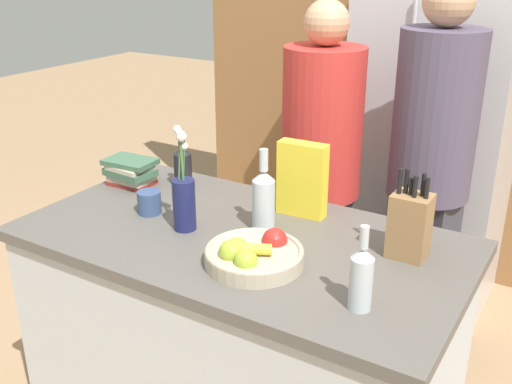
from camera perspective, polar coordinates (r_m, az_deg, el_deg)
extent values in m
cube|color=silver|center=(2.26, -1.38, -14.87)|extent=(1.44, 0.78, 0.86)
cube|color=#56514C|center=(2.02, -1.50, -4.60)|extent=(1.50, 0.81, 0.04)
cube|color=olive|center=(3.52, 15.28, 13.35)|extent=(2.70, 0.12, 2.60)
cube|color=#B7B7BC|center=(3.19, 16.58, 6.18)|extent=(0.75, 0.60, 1.93)
cylinder|color=#B7B7BC|center=(2.89, 13.98, 6.82)|extent=(0.02, 0.02, 1.06)
cylinder|color=tan|center=(1.82, -0.17, -6.25)|extent=(0.30, 0.30, 0.05)
torus|color=tan|center=(1.81, -0.17, -5.62)|extent=(0.30, 0.30, 0.02)
sphere|color=#99B233|center=(1.74, -0.97, -6.56)|extent=(0.07, 0.07, 0.07)
sphere|color=red|center=(1.86, 1.79, -4.63)|extent=(0.08, 0.08, 0.08)
sphere|color=#99B233|center=(1.78, -2.37, -5.69)|extent=(0.07, 0.07, 0.07)
sphere|color=#99B233|center=(1.80, -1.82, -5.57)|extent=(0.08, 0.08, 0.08)
cylinder|color=yellow|center=(1.78, -0.91, -5.43)|extent=(0.15, 0.10, 0.03)
cube|color=olive|center=(1.89, 14.43, -3.15)|extent=(0.12, 0.10, 0.21)
cylinder|color=black|center=(1.84, 13.54, 0.87)|extent=(0.01, 0.01, 0.09)
cylinder|color=black|center=(1.85, 14.14, 0.87)|extent=(0.01, 0.01, 0.09)
cylinder|color=black|center=(1.85, 14.57, 0.42)|extent=(0.01, 0.01, 0.06)
cylinder|color=black|center=(1.83, 14.91, 0.35)|extent=(0.01, 0.01, 0.08)
cylinder|color=black|center=(1.85, 15.64, 0.55)|extent=(0.01, 0.01, 0.08)
cylinder|color=black|center=(1.83, 15.97, 0.21)|extent=(0.01, 0.01, 0.08)
cylinder|color=#191E4C|center=(2.03, -6.85, -1.21)|extent=(0.08, 0.08, 0.18)
cylinder|color=#477538|center=(1.97, -7.03, 3.17)|extent=(0.01, 0.01, 0.15)
sphere|color=white|center=(1.95, -7.11, 5.25)|extent=(0.03, 0.03, 0.03)
cylinder|color=#477538|center=(1.98, -6.88, 2.75)|extent=(0.02, 0.01, 0.11)
sphere|color=white|center=(1.97, -6.86, 4.36)|extent=(0.03, 0.03, 0.03)
cylinder|color=#477538|center=(1.97, -7.28, 3.53)|extent=(0.01, 0.03, 0.17)
sphere|color=white|center=(1.95, -7.53, 5.95)|extent=(0.03, 0.03, 0.03)
cylinder|color=#477538|center=(1.97, -7.14, 3.33)|extent=(0.01, 0.01, 0.16)
sphere|color=white|center=(1.94, -7.29, 5.59)|extent=(0.02, 0.02, 0.02)
cube|color=yellow|center=(2.12, 4.42, 1.21)|extent=(0.18, 0.07, 0.27)
cylinder|color=#334770|center=(2.19, -10.13, -0.98)|extent=(0.09, 0.09, 0.08)
torus|color=#334770|center=(2.24, -10.14, -0.47)|extent=(0.05, 0.05, 0.06)
cube|color=maroon|center=(2.49, -11.72, 0.92)|extent=(0.18, 0.13, 0.02)
cube|color=#B7A88E|center=(2.48, -11.78, 1.35)|extent=(0.17, 0.12, 0.03)
cube|color=#3D6047|center=(2.46, -11.90, 1.86)|extent=(0.20, 0.14, 0.03)
cube|color=#B7A88E|center=(2.46, -11.93, 2.35)|extent=(0.17, 0.14, 0.02)
cube|color=#3D6047|center=(2.46, -11.90, 2.84)|extent=(0.21, 0.14, 0.02)
cylinder|color=#B2BCC1|center=(2.01, 0.72, -1.29)|extent=(0.08, 0.08, 0.18)
cone|color=#B2BCC1|center=(1.97, 0.73, 1.55)|extent=(0.08, 0.08, 0.03)
cylinder|color=#B2BCC1|center=(1.95, 0.74, 3.06)|extent=(0.03, 0.03, 0.07)
cylinder|color=#B2BCC1|center=(1.61, 9.95, -8.58)|extent=(0.06, 0.06, 0.15)
cone|color=#B2BCC1|center=(1.57, 10.16, -5.77)|extent=(0.06, 0.06, 0.03)
cylinder|color=#B2BCC1|center=(1.55, 10.28, -4.27)|extent=(0.02, 0.02, 0.06)
cylinder|color=black|center=(2.41, -6.97, 2.07)|extent=(0.07, 0.07, 0.14)
cone|color=black|center=(2.38, -7.06, 3.94)|extent=(0.07, 0.07, 0.03)
cylinder|color=black|center=(2.37, -7.11, 4.92)|extent=(0.03, 0.03, 0.06)
cube|color=#383842|center=(2.87, 5.74, -7.30)|extent=(0.31, 0.26, 0.78)
cylinder|color=red|center=(2.59, 6.34, 6.54)|extent=(0.35, 0.35, 0.65)
sphere|color=tan|center=(2.51, 6.75, 15.73)|extent=(0.19, 0.19, 0.19)
cube|color=#383842|center=(2.82, 15.06, -8.01)|extent=(0.30, 0.24, 0.82)
cylinder|color=#4C4256|center=(2.54, 16.75, 6.98)|extent=(0.34, 0.34, 0.69)
sphere|color=tan|center=(2.46, 17.92, 16.96)|extent=(0.20, 0.20, 0.20)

